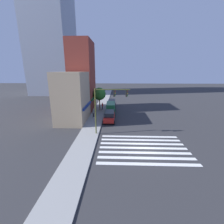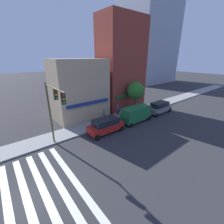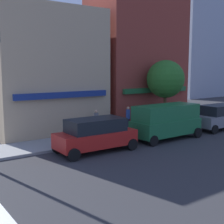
{
  "view_description": "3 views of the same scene",
  "coord_description": "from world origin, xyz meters",
  "px_view_note": "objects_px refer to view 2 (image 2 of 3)",
  "views": [
    {
      "loc": [
        -16.85,
        3.27,
        9.24
      ],
      "look_at": [
        4.03,
        4.0,
        3.5
      ],
      "focal_mm": 24.0,
      "sensor_mm": 36.0,
      "label": 1
    },
    {
      "loc": [
        -0.14,
        -9.45,
        9.36
      ],
      "look_at": [
        12.24,
        6.0,
        2.0
      ],
      "focal_mm": 24.0,
      "sensor_mm": 36.0,
      "label": 2
    },
    {
      "loc": [
        0.72,
        -10.15,
        4.79
      ],
      "look_at": [
        12.24,
        6.0,
        2.0
      ],
      "focal_mm": 50.0,
      "sensor_mm": 36.0,
      "label": 3
    }
  ],
  "objects_px": {
    "traffic_signal": "(54,105)",
    "pedestrian_grey_coat": "(104,114)",
    "van_green": "(136,114)",
    "pedestrian_blue_shirt": "(118,110)",
    "suv_grey": "(159,107)",
    "street_tree": "(135,91)",
    "pedestrian_red_jacket": "(136,108)",
    "suv_red": "(106,125)"
  },
  "relations": [
    {
      "from": "pedestrian_red_jacket",
      "to": "van_green",
      "type": "bearing_deg",
      "value": -113.83
    },
    {
      "from": "traffic_signal",
      "to": "pedestrian_red_jacket",
      "type": "bearing_deg",
      "value": 8.56
    },
    {
      "from": "pedestrian_grey_coat",
      "to": "street_tree",
      "type": "xyz_separation_m",
      "value": [
        6.16,
        -0.56,
        2.86
      ]
    },
    {
      "from": "traffic_signal",
      "to": "pedestrian_red_jacket",
      "type": "relative_size",
      "value": 3.92
    },
    {
      "from": "suv_red",
      "to": "pedestrian_red_jacket",
      "type": "distance_m",
      "value": 8.36
    },
    {
      "from": "van_green",
      "to": "pedestrian_red_jacket",
      "type": "bearing_deg",
      "value": 39.97
    },
    {
      "from": "traffic_signal",
      "to": "pedestrian_grey_coat",
      "type": "height_order",
      "value": "traffic_signal"
    },
    {
      "from": "pedestrian_blue_shirt",
      "to": "suv_grey",
      "type": "bearing_deg",
      "value": 64.29
    },
    {
      "from": "van_green",
      "to": "pedestrian_blue_shirt",
      "type": "relative_size",
      "value": 2.85
    },
    {
      "from": "van_green",
      "to": "street_tree",
      "type": "distance_m",
      "value": 4.69
    },
    {
      "from": "suv_grey",
      "to": "pedestrian_blue_shirt",
      "type": "distance_m",
      "value": 7.41
    },
    {
      "from": "pedestrian_red_jacket",
      "to": "pedestrian_blue_shirt",
      "type": "height_order",
      "value": "same"
    },
    {
      "from": "pedestrian_grey_coat",
      "to": "van_green",
      "type": "bearing_deg",
      "value": 131.45
    },
    {
      "from": "suv_red",
      "to": "suv_grey",
      "type": "height_order",
      "value": "same"
    },
    {
      "from": "traffic_signal",
      "to": "pedestrian_grey_coat",
      "type": "distance_m",
      "value": 9.8
    },
    {
      "from": "traffic_signal",
      "to": "pedestrian_grey_coat",
      "type": "bearing_deg",
      "value": 22.16
    },
    {
      "from": "van_green",
      "to": "suv_grey",
      "type": "distance_m",
      "value": 5.98
    },
    {
      "from": "traffic_signal",
      "to": "pedestrian_red_jacket",
      "type": "xyz_separation_m",
      "value": [
        14.22,
        2.14,
        -3.93
      ]
    },
    {
      "from": "traffic_signal",
      "to": "pedestrian_blue_shirt",
      "type": "distance_m",
      "value": 12.37
    },
    {
      "from": "pedestrian_grey_coat",
      "to": "pedestrian_blue_shirt",
      "type": "bearing_deg",
      "value": 176.56
    },
    {
      "from": "van_green",
      "to": "pedestrian_blue_shirt",
      "type": "bearing_deg",
      "value": 98.63
    },
    {
      "from": "pedestrian_blue_shirt",
      "to": "street_tree",
      "type": "xyz_separation_m",
      "value": [
        3.26,
        -0.62,
        2.86
      ]
    },
    {
      "from": "suv_red",
      "to": "street_tree",
      "type": "bearing_deg",
      "value": 19.49
    },
    {
      "from": "traffic_signal",
      "to": "pedestrian_blue_shirt",
      "type": "height_order",
      "value": "traffic_signal"
    },
    {
      "from": "suv_red",
      "to": "pedestrian_grey_coat",
      "type": "distance_m",
      "value": 4.0
    },
    {
      "from": "pedestrian_grey_coat",
      "to": "street_tree",
      "type": "relative_size",
      "value": 0.33
    },
    {
      "from": "suv_red",
      "to": "pedestrian_grey_coat",
      "type": "bearing_deg",
      "value": 57.88
    },
    {
      "from": "traffic_signal",
      "to": "pedestrian_blue_shirt",
      "type": "bearing_deg",
      "value": 17.11
    },
    {
      "from": "pedestrian_grey_coat",
      "to": "pedestrian_red_jacket",
      "type": "height_order",
      "value": "same"
    },
    {
      "from": "traffic_signal",
      "to": "suv_grey",
      "type": "height_order",
      "value": "traffic_signal"
    },
    {
      "from": "van_green",
      "to": "pedestrian_red_jacket",
      "type": "distance_m",
      "value": 3.21
    },
    {
      "from": "suv_grey",
      "to": "street_tree",
      "type": "xyz_separation_m",
      "value": [
        -3.31,
        2.8,
        2.91
      ]
    },
    {
      "from": "van_green",
      "to": "pedestrian_grey_coat",
      "type": "relative_size",
      "value": 2.85
    },
    {
      "from": "suv_red",
      "to": "pedestrian_blue_shirt",
      "type": "xyz_separation_m",
      "value": [
        5.09,
        3.42,
        0.04
      ]
    },
    {
      "from": "van_green",
      "to": "traffic_signal",
      "type": "bearing_deg",
      "value": 178.88
    },
    {
      "from": "van_green",
      "to": "suv_grey",
      "type": "xyz_separation_m",
      "value": [
        5.98,
        0.0,
        -0.25
      ]
    },
    {
      "from": "suv_grey",
      "to": "pedestrian_blue_shirt",
      "type": "bearing_deg",
      "value": 152.33
    },
    {
      "from": "traffic_signal",
      "to": "suv_red",
      "type": "distance_m",
      "value": 7.3
    },
    {
      "from": "van_green",
      "to": "street_tree",
      "type": "relative_size",
      "value": 0.95
    },
    {
      "from": "traffic_signal",
      "to": "suv_red",
      "type": "relative_size",
      "value": 1.47
    },
    {
      "from": "pedestrian_grey_coat",
      "to": "suv_grey",
      "type": "bearing_deg",
      "value": 155.75
    },
    {
      "from": "van_green",
      "to": "pedestrian_blue_shirt",
      "type": "height_order",
      "value": "van_green"
    }
  ]
}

